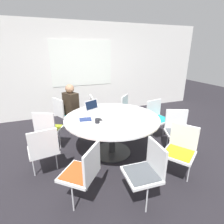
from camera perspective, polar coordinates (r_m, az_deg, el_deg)
The scene contains 18 objects.
ground_plane at distance 3.59m, azimuth 0.00°, elevation -12.91°, with size 16.00×16.00×0.00m, color black.
wall_back at distance 5.46m, azimuth -9.67°, elevation 13.36°, with size 8.00×0.07×2.70m.
conference_table at distance 3.29m, azimuth 0.00°, elevation -3.63°, with size 1.76×1.76×0.75m.
chair_0 at distance 4.43m, azimuth -15.52°, elevation 0.13°, with size 0.57×0.58×0.85m.
chair_1 at distance 3.64m, azimuth -20.15°, elevation -4.70°, with size 0.59×0.58×0.85m.
chair_2 at distance 2.95m, azimuth -21.49°, elevation -10.82°, with size 0.49×0.48×0.85m.
chair_3 at distance 2.34m, azimuth -9.36°, elevation -18.27°, with size 0.61×0.61×0.85m.
chair_4 at distance 2.38m, azimuth 11.17°, elevation -17.79°, with size 0.45×0.46×0.85m.
chair_5 at distance 2.95m, azimuth 21.47°, elevation -10.88°, with size 0.59×0.60×0.85m.
chair_6 at distance 3.59m, azimuth 20.53°, elevation -5.12°, with size 0.57×0.56×0.85m.
chair_7 at distance 4.12m, azimuth 14.53°, elevation -1.24°, with size 0.51×0.49×0.85m.
chair_8 at distance 4.45m, azimuth 5.64°, elevation 0.88°, with size 0.61×0.61×0.85m.
chair_9 at distance 4.46m, azimuth -5.00°, elevation 0.95°, with size 0.46×0.48×0.85m.
person_0 at distance 4.22m, azimuth -13.07°, elevation 2.18°, with size 0.36×0.42×1.20m.
laptop at distance 3.58m, azimuth -6.12°, elevation 1.23°, with size 0.39×0.35×0.21m.
spiral_notebook at distance 3.15m, azimuth -8.70°, elevation -2.39°, with size 0.23×0.18×0.02m.
coffee_cup at distance 2.98m, azimuth -4.84°, elevation -2.88°, with size 0.08×0.08×0.08m.
cell_phone at distance 3.14m, azimuth -4.12°, elevation -2.40°, with size 0.08×0.14×0.01m.
Camera 1 is at (-1.08, -2.82, 1.93)m, focal length 28.00 mm.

